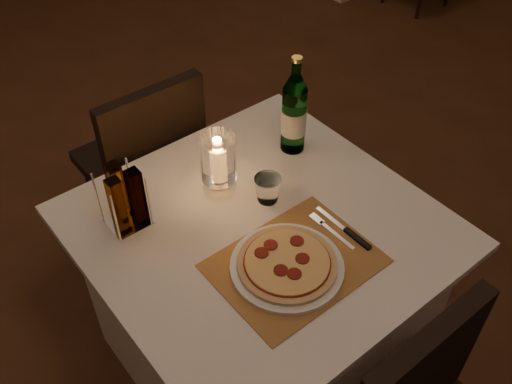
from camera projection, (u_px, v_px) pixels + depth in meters
floor at (154, 242)px, 2.67m from camera, size 8.00×10.00×0.02m
main_table at (260, 297)px, 1.97m from camera, size 1.00×1.00×0.74m
chair_far at (146, 155)px, 2.26m from camera, size 0.42×0.42×0.90m
placemat at (295, 263)px, 1.61m from camera, size 0.45×0.34×0.00m
plate at (287, 266)px, 1.59m from camera, size 0.32×0.32×0.01m
pizza at (287, 263)px, 1.58m from camera, size 0.28×0.28×0.02m
fork at (329, 229)px, 1.70m from camera, size 0.02×0.18×0.00m
knife at (352, 234)px, 1.68m from camera, size 0.02×0.22×0.01m
tumbler at (268, 189)px, 1.77m from camera, size 0.09×0.09×0.09m
water_bottle at (294, 114)px, 1.89m from camera, size 0.09×0.09×0.35m
hurricane_candle at (218, 160)px, 1.74m from camera, size 0.11×0.11×0.21m
cruet_caddy at (125, 200)px, 1.66m from camera, size 0.12×0.12×0.21m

